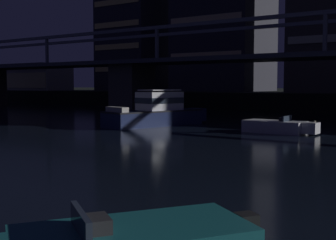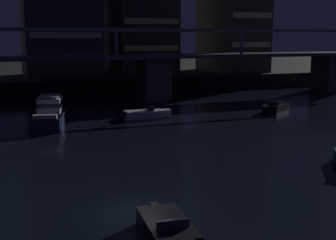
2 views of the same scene
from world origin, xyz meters
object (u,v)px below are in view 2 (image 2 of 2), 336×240
tower_east_low (233,2)px  speedboat_near_right (168,232)px  speedboat_mid_center (275,107)px  cabin_cruiser_near_left (50,114)px  tower_east_tall (139,9)px  river_bridge (41,70)px  speedboat_mid_left (146,114)px

tower_east_low → speedboat_near_right: 70.70m
speedboat_mid_center → cabin_cruiser_near_left: bearing=177.9°
tower_east_tall → speedboat_mid_center: bearing=-82.5°
river_bridge → speedboat_near_right: (0.10, -42.04, -3.86)m
tower_east_low → speedboat_mid_left: tower_east_low is taller
tower_east_low → cabin_cruiser_near_left: tower_east_low is taller
cabin_cruiser_near_left → speedboat_mid_center: bearing=-2.1°
river_bridge → tower_east_low: (36.01, 17.21, 10.24)m
speedboat_mid_left → speedboat_mid_center: size_ratio=1.09×
tower_east_low → speedboat_mid_left: (-27.14, -30.74, -14.10)m
tower_east_low → speedboat_mid_left: 43.36m
speedboat_mid_left → speedboat_mid_center: 15.17m
speedboat_near_right → speedboat_mid_center: 36.42m
tower_east_tall → speedboat_mid_left: bearing=-107.0°
river_bridge → tower_east_low: size_ratio=3.75×
speedboat_mid_center → speedboat_mid_left: bearing=176.1°
river_bridge → speedboat_near_right: bearing=-89.9°
tower_east_low → tower_east_tall: bearing=168.1°
tower_east_low → speedboat_mid_center: (-12.00, -31.78, -14.10)m
cabin_cruiser_near_left → speedboat_mid_center: 24.90m
river_bridge → cabin_cruiser_near_left: bearing=-93.6°
speedboat_mid_center → speedboat_near_right: bearing=-131.0°
river_bridge → speedboat_mid_left: river_bridge is taller
speedboat_near_right → tower_east_tall: bearing=72.9°
speedboat_near_right → tower_east_low: bearing=58.8°
tower_east_tall → tower_east_low: size_ratio=0.89×
speedboat_mid_left → speedboat_mid_center: (15.14, -1.04, 0.00)m
tower_east_low → speedboat_near_right: size_ratio=4.77×
tower_east_tall → speedboat_mid_center: size_ratio=4.66×
tower_east_tall → speedboat_mid_center: tower_east_tall is taller
river_bridge → tower_east_tall: (19.38, 20.73, 8.89)m
speedboat_mid_left → cabin_cruiser_near_left: bearing=-179.3°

